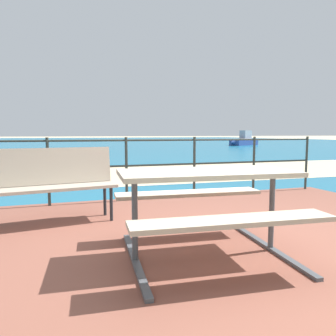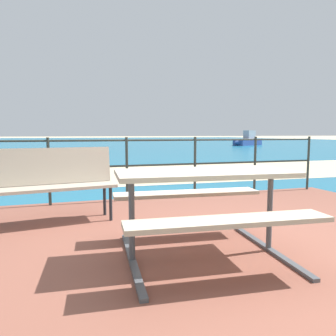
{
  "view_description": "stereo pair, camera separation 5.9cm",
  "coord_description": "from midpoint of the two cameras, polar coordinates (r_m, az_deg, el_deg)",
  "views": [
    {
      "loc": [
        -1.54,
        -2.64,
        1.15
      ],
      "look_at": [
        -0.11,
        1.76,
        0.65
      ],
      "focal_mm": 34.32,
      "sensor_mm": 36.0,
      "label": 1
    },
    {
      "loc": [
        -1.48,
        -2.65,
        1.15
      ],
      "look_at": [
        -0.11,
        1.76,
        0.65
      ],
      "focal_mm": 34.32,
      "sensor_mm": 36.0,
      "label": 2
    }
  ],
  "objects": [
    {
      "name": "ground_plane",
      "position": [
        3.25,
        11.32,
        -14.57
      ],
      "size": [
        240.0,
        240.0,
        0.0
      ],
      "primitive_type": "plane",
      "color": "beige"
    },
    {
      "name": "patio_paving",
      "position": [
        3.24,
        11.33,
        -14.07
      ],
      "size": [
        6.4,
        5.2,
        0.06
      ],
      "primitive_type": "cube",
      "color": "brown",
      "rests_on": "ground"
    },
    {
      "name": "sea_water",
      "position": [
        42.69,
        -16.02,
        4.41
      ],
      "size": [
        90.0,
        90.0,
        0.01
      ],
      "primitive_type": "cube",
      "color": "#196B8E",
      "rests_on": "ground"
    },
    {
      "name": "beach_strip",
      "position": [
        9.08,
        -8.3,
        -1.09
      ],
      "size": [
        54.09,
        5.57,
        0.01
      ],
      "primitive_type": "cube",
      "rotation": [
        0.0,
        0.0,
        -0.02
      ],
      "color": "beige",
      "rests_on": "ground"
    },
    {
      "name": "picnic_table",
      "position": [
        2.82,
        6.37,
        -4.24
      ],
      "size": [
        1.61,
        1.46,
        0.76
      ],
      "rotation": [
        0.0,
        0.0,
        -0.08
      ],
      "color": "#BCAD93",
      "rests_on": "patio_paving"
    },
    {
      "name": "park_bench",
      "position": [
        4.13,
        -20.89,
        -1.81
      ],
      "size": [
        1.61,
        0.64,
        0.91
      ],
      "rotation": [
        0.0,
        0.0,
        0.14
      ],
      "color": "tan",
      "rests_on": "patio_paving"
    },
    {
      "name": "railing_fence",
      "position": [
        5.33,
        -1.49,
        1.4
      ],
      "size": [
        5.94,
        0.04,
        1.03
      ],
      "color": "#2D3833",
      "rests_on": "patio_paving"
    },
    {
      "name": "boat_near",
      "position": [
        31.61,
        13.25,
        4.77
      ],
      "size": [
        3.96,
        2.66,
        1.41
      ],
      "rotation": [
        0.0,
        0.0,
        3.64
      ],
      "color": "#2D478C",
      "rests_on": "sea_water"
    }
  ]
}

